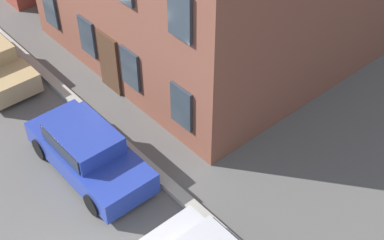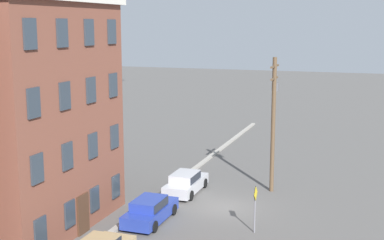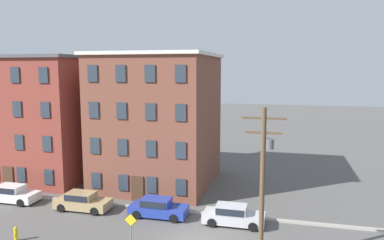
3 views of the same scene
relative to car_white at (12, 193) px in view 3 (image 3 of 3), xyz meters
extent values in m
cube|color=#9E998E|center=(16.98, 1.25, -0.67)|extent=(56.00, 0.36, 0.16)
cube|color=brown|center=(-2.62, 7.60, 5.35)|extent=(11.60, 9.70, 12.19)
cube|color=#4C4C51|center=(-2.62, 7.60, 11.59)|extent=(12.10, 10.20, 0.30)
cube|color=#2D3842|center=(-1.17, 2.69, 0.78)|extent=(0.90, 0.10, 1.40)
cube|color=#2D3842|center=(-1.17, 2.69, 3.82)|extent=(0.90, 0.10, 1.40)
cube|color=#2D3842|center=(-1.17, 2.69, 6.87)|extent=(0.90, 0.10, 1.40)
cube|color=#2D3842|center=(-1.17, 2.69, 9.92)|extent=(0.90, 0.10, 1.40)
cube|color=#2D3842|center=(1.73, 2.69, 0.78)|extent=(0.90, 0.10, 1.40)
cube|color=#2D3842|center=(1.73, 2.69, 3.82)|extent=(0.90, 0.10, 1.40)
cube|color=#2D3842|center=(1.73, 2.69, 6.87)|extent=(0.90, 0.10, 1.40)
cube|color=#2D3842|center=(1.73, 2.69, 9.92)|extent=(0.90, 0.10, 1.40)
cube|color=#472D1E|center=(-2.62, 2.69, 0.35)|extent=(1.10, 0.10, 2.20)
cube|color=brown|center=(10.31, 8.38, 5.44)|extent=(10.24, 11.26, 12.37)
cube|color=silver|center=(10.31, 8.38, 11.77)|extent=(10.74, 11.76, 0.30)
cube|color=#2D3842|center=(6.47, 2.69, 0.80)|extent=(0.90, 0.10, 1.40)
cube|color=#2D3842|center=(6.47, 2.69, 3.89)|extent=(0.90, 0.10, 1.40)
cube|color=#2D3842|center=(6.47, 2.69, 6.98)|extent=(0.90, 0.10, 1.40)
cube|color=#2D3842|center=(6.47, 2.69, 10.07)|extent=(0.90, 0.10, 1.40)
cube|color=#2D3842|center=(9.03, 2.69, 0.80)|extent=(0.90, 0.10, 1.40)
cube|color=#2D3842|center=(9.03, 2.69, 3.89)|extent=(0.90, 0.10, 1.40)
cube|color=#2D3842|center=(9.03, 2.69, 6.98)|extent=(0.90, 0.10, 1.40)
cube|color=#2D3842|center=(9.03, 2.69, 10.07)|extent=(0.90, 0.10, 1.40)
cube|color=#2D3842|center=(11.58, 2.69, 0.80)|extent=(0.90, 0.10, 1.40)
cube|color=#2D3842|center=(11.58, 2.69, 3.89)|extent=(0.90, 0.10, 1.40)
cube|color=#2D3842|center=(11.58, 2.69, 6.98)|extent=(0.90, 0.10, 1.40)
cube|color=#2D3842|center=(11.58, 2.69, 10.07)|extent=(0.90, 0.10, 1.40)
cube|color=#2D3842|center=(14.14, 2.69, 0.80)|extent=(0.90, 0.10, 1.40)
cube|color=#2D3842|center=(14.14, 2.69, 3.89)|extent=(0.90, 0.10, 1.40)
cube|color=#2D3842|center=(14.14, 2.69, 6.98)|extent=(0.90, 0.10, 1.40)
cube|color=#2D3842|center=(14.14, 2.69, 10.07)|extent=(0.90, 0.10, 1.40)
cube|color=#472D1E|center=(10.31, 2.69, 0.35)|extent=(1.10, 0.10, 2.20)
cube|color=silver|center=(0.07, 0.00, -0.22)|extent=(4.40, 1.80, 0.70)
cube|color=silver|center=(-0.13, 0.00, 0.41)|extent=(2.20, 1.51, 0.55)
cube|color=#1E232D|center=(-0.13, 0.00, 0.41)|extent=(2.02, 1.58, 0.48)
cylinder|color=black|center=(1.52, 0.85, -0.42)|extent=(0.66, 0.22, 0.66)
cylinder|color=black|center=(1.52, -0.85, -0.42)|extent=(0.66, 0.22, 0.66)
cylinder|color=black|center=(-1.38, 0.85, -0.42)|extent=(0.66, 0.22, 0.66)
cube|color=tan|center=(6.84, -0.19, -0.22)|extent=(4.40, 1.80, 0.70)
cube|color=tan|center=(6.64, -0.19, 0.41)|extent=(2.20, 1.51, 0.55)
cube|color=#1E232D|center=(6.64, -0.19, 0.41)|extent=(2.02, 1.58, 0.48)
cylinder|color=black|center=(8.29, 0.66, -0.42)|extent=(0.66, 0.22, 0.66)
cylinder|color=black|center=(8.29, -1.04, -0.42)|extent=(0.66, 0.22, 0.66)
cylinder|color=black|center=(5.39, 0.66, -0.42)|extent=(0.66, 0.22, 0.66)
cylinder|color=black|center=(5.39, -1.04, -0.42)|extent=(0.66, 0.22, 0.66)
cube|color=#233899|center=(13.15, -0.03, -0.22)|extent=(4.40, 1.80, 0.70)
cube|color=#233899|center=(12.95, -0.03, 0.41)|extent=(2.20, 1.51, 0.55)
cube|color=#1E232D|center=(12.95, -0.03, 0.41)|extent=(2.02, 1.58, 0.48)
cylinder|color=black|center=(14.60, 0.82, -0.42)|extent=(0.66, 0.22, 0.66)
cylinder|color=black|center=(14.60, -0.88, -0.42)|extent=(0.66, 0.22, 0.66)
cylinder|color=black|center=(11.70, 0.82, -0.42)|extent=(0.66, 0.22, 0.66)
cylinder|color=black|center=(11.70, -0.88, -0.42)|extent=(0.66, 0.22, 0.66)
cube|color=#B7B7BC|center=(18.91, -0.10, -0.22)|extent=(4.40, 1.80, 0.70)
cube|color=#B7B7BC|center=(18.71, -0.10, 0.41)|extent=(2.20, 1.51, 0.55)
cube|color=#1E232D|center=(18.71, -0.10, 0.41)|extent=(2.02, 1.58, 0.48)
cylinder|color=black|center=(20.36, 0.75, -0.42)|extent=(0.66, 0.22, 0.66)
cylinder|color=black|center=(20.36, -0.95, -0.42)|extent=(0.66, 0.22, 0.66)
cylinder|color=black|center=(17.46, 0.75, -0.42)|extent=(0.66, 0.22, 0.66)
cylinder|color=black|center=(17.46, -0.95, -0.42)|extent=(0.66, 0.22, 0.66)
cylinder|color=slate|center=(13.52, -6.07, 0.50)|extent=(0.08, 0.08, 2.49)
cube|color=yellow|center=(13.52, -6.10, 1.47)|extent=(0.78, 0.03, 0.78)
cube|color=black|center=(13.52, -6.09, 1.47)|extent=(0.84, 0.02, 0.84)
cylinder|color=brown|center=(21.18, -5.50, 3.81)|extent=(0.28, 0.28, 9.12)
cube|color=brown|center=(21.18, -5.50, 7.78)|extent=(2.40, 0.12, 0.12)
cube|color=brown|center=(21.18, -5.50, 6.98)|extent=(2.00, 0.12, 0.12)
cylinder|color=#515156|center=(21.53, -5.50, 6.38)|extent=(0.44, 0.44, 0.55)
cylinder|color=yellow|center=(5.43, -6.18, -0.35)|extent=(0.24, 0.24, 0.80)
sphere|color=yellow|center=(5.43, -6.18, 0.10)|extent=(0.22, 0.22, 0.22)
cylinder|color=yellow|center=(5.43, -6.34, -0.30)|extent=(0.10, 0.12, 0.10)
camera|label=1|loc=(23.52, -5.07, 10.93)|focal=50.00mm
camera|label=2|loc=(-13.74, -12.10, 10.49)|focal=50.00mm
camera|label=3|loc=(22.32, -25.89, 10.38)|focal=35.00mm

